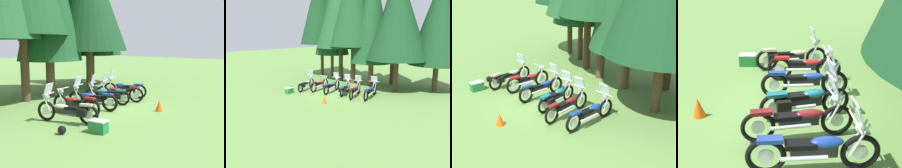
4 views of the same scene
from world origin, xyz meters
The scene contains 10 objects.
ground_plane centered at (0.00, 0.00, 0.00)m, with size 80.00×80.00×0.00m, color #608C42.
motorcycle_0 centered at (-2.47, -0.70, 0.46)m, with size 0.97×2.29×1.37m.
motorcycle_1 centered at (-1.57, -0.13, 0.45)m, with size 0.70×2.22×1.03m.
motorcycle_2 centered at (-0.48, 0.04, 0.46)m, with size 0.84×2.30×1.37m.
motorcycle_3 centered at (0.64, 0.14, 0.46)m, with size 1.02×2.04×1.35m.
motorcycle_4 centered at (1.52, 0.17, 0.46)m, with size 0.99×2.26×1.36m.
motorcycle_5 centered at (2.49, 0.57, 0.47)m, with size 0.88×2.34×1.37m.
picnic_cooler centered at (-2.57, -2.22, 0.21)m, with size 0.43×0.62×0.41m.
traffic_cone centered at (1.01, -2.33, 0.24)m, with size 0.32×0.32×0.48m, color #EA590F.
dropped_helmet centered at (-3.38, -1.45, 0.13)m, with size 0.27×0.27×0.27m, color black.
Camera 4 is at (6.71, 0.84, 3.55)m, focal length 47.27 mm.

